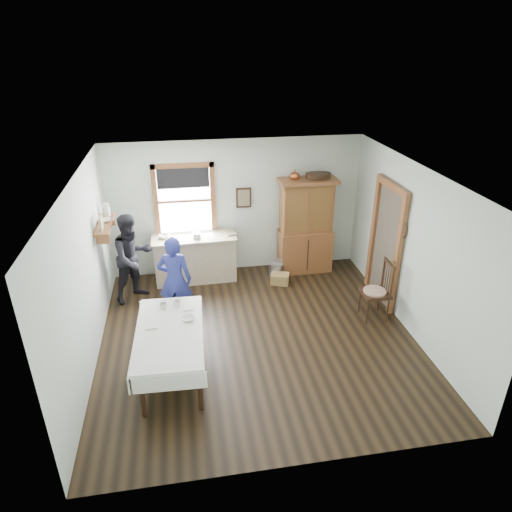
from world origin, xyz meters
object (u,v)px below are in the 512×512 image
object	(u,v)px
dining_table	(171,352)
pail	(276,270)
figure_dark	(133,261)
work_counter	(195,258)
wicker_basket	(280,279)
china_hutch	(306,226)
woman_blue	(175,283)
spindle_chair	(375,290)

from	to	relation	value
dining_table	pail	world-z (taller)	dining_table
figure_dark	pail	bearing A→B (deg)	-30.02
work_counter	wicker_basket	size ratio (longest dim) A/B	4.60
dining_table	china_hutch	bearing A→B (deg)	45.96
china_hutch	dining_table	world-z (taller)	china_hutch
dining_table	figure_dark	bearing A→B (deg)	105.68
dining_table	woman_blue	size ratio (longest dim) A/B	1.27
spindle_chair	figure_dark	world-z (taller)	figure_dark
china_hutch	wicker_basket	world-z (taller)	china_hutch
china_hutch	figure_dark	bearing A→B (deg)	-171.21
work_counter	wicker_basket	xyz separation A→B (m)	(1.62, -0.47, -0.36)
spindle_chair	pail	distance (m)	2.21
work_counter	woman_blue	world-z (taller)	woman_blue
pail	wicker_basket	bearing A→B (deg)	-87.29
work_counter	pail	bearing A→B (deg)	-7.79
spindle_chair	work_counter	bearing A→B (deg)	147.38
pail	work_counter	bearing A→B (deg)	173.26
dining_table	spindle_chair	world-z (taller)	spindle_chair
china_hutch	woman_blue	distance (m)	3.01
figure_dark	dining_table	bearing A→B (deg)	-111.34
china_hutch	dining_table	xyz separation A→B (m)	(-2.73, -2.82, -0.61)
work_counter	dining_table	xyz separation A→B (m)	(-0.49, -2.78, -0.10)
work_counter	china_hutch	size ratio (longest dim) A/B	0.83
china_hutch	pail	bearing A→B (deg)	-160.82
pail	woman_blue	world-z (taller)	woman_blue
work_counter	spindle_chair	size ratio (longest dim) A/B	1.52
china_hutch	dining_table	size ratio (longest dim) A/B	1.07
spindle_chair	wicker_basket	xyz separation A→B (m)	(-1.34, 1.44, -0.43)
wicker_basket	figure_dark	world-z (taller)	figure_dark
china_hutch	dining_table	bearing A→B (deg)	-134.82
pail	dining_table	bearing A→B (deg)	-128.90
china_hutch	figure_dark	world-z (taller)	china_hutch
dining_table	pail	xyz separation A→B (m)	(2.09, 2.59, -0.21)
woman_blue	figure_dark	size ratio (longest dim) A/B	0.94
spindle_chair	woman_blue	size ratio (longest dim) A/B	0.74
pail	woman_blue	distance (m)	2.39
work_counter	figure_dark	distance (m)	1.27
wicker_basket	figure_dark	xyz separation A→B (m)	(-2.74, -0.06, 0.66)
china_hutch	wicker_basket	size ratio (longest dim) A/B	5.53
china_hutch	spindle_chair	bearing A→B (deg)	-70.75
work_counter	china_hutch	xyz separation A→B (m)	(2.24, 0.04, 0.51)
wicker_basket	woman_blue	distance (m)	2.29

